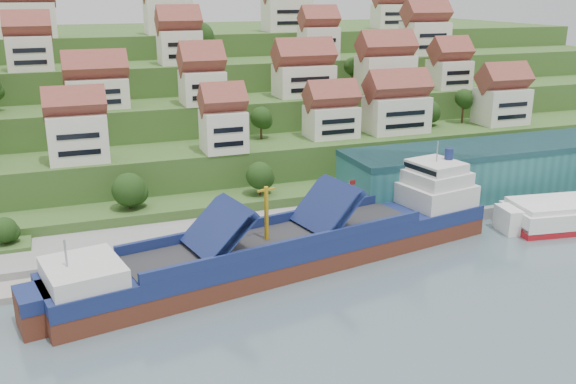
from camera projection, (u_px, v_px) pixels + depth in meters
name	position (u px, v px, depth m)	size (l,w,h in m)	color
ground	(272.00, 270.00, 101.32)	(300.00, 300.00, 0.00)	slate
quay	(346.00, 219.00, 120.99)	(180.00, 14.00, 2.20)	gray
hillside	(159.00, 101.00, 190.76)	(260.00, 128.00, 31.00)	#2D4C1E
hillside_village	(195.00, 71.00, 148.58)	(155.62, 63.83, 29.18)	silver
hillside_trees	(160.00, 119.00, 133.05)	(139.06, 61.91, 31.76)	#214115
warehouse	(484.00, 169.00, 131.47)	(60.00, 15.00, 10.00)	#256465
flagpole	(349.00, 198.00, 114.15)	(1.28, 0.16, 8.00)	gray
cargo_ship	(299.00, 245.00, 102.86)	(76.08, 25.60, 16.65)	#55271A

